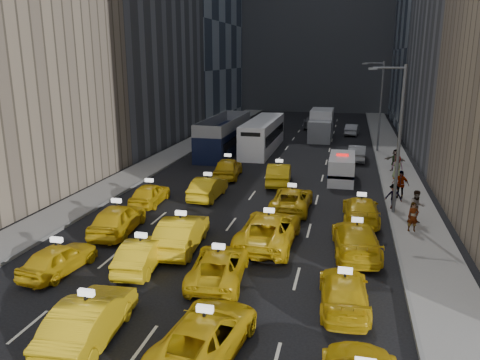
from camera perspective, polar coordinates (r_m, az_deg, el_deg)
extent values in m
plane|color=black|center=(20.28, -6.82, -13.00)|extent=(160.00, 160.00, 0.00)
cube|color=gray|center=(46.02, -8.58, 2.92)|extent=(3.00, 90.00, 0.15)
cube|color=gray|center=(43.03, 18.42, 1.49)|extent=(3.00, 90.00, 0.15)
cube|color=slate|center=(45.51, -6.88, 2.87)|extent=(0.15, 90.00, 0.18)
cube|color=slate|center=(42.91, 16.49, 1.63)|extent=(0.15, 90.00, 0.18)
cylinder|color=#595B60|center=(29.36, 18.83, 4.36)|extent=(0.20, 0.20, 9.00)
cylinder|color=#595B60|center=(28.87, 17.73, 12.89)|extent=(1.80, 0.12, 0.12)
cube|color=slate|center=(28.83, 15.90, 12.92)|extent=(0.50, 0.22, 0.12)
cylinder|color=#595B60|center=(49.13, 16.77, 8.44)|extent=(0.20, 0.20, 9.00)
cylinder|color=#595B60|center=(48.84, 16.07, 13.52)|extent=(1.80, 0.12, 0.12)
cube|color=slate|center=(48.81, 14.98, 13.53)|extent=(0.50, 0.22, 0.12)
imported|color=gold|center=(17.29, -17.96, -15.91)|extent=(2.09, 4.97, 1.60)
imported|color=gold|center=(16.02, -4.24, -18.23)|extent=(2.93, 5.29, 1.40)
imported|color=gold|center=(22.70, -21.25, -8.91)|extent=(2.10, 4.17, 1.36)
imported|color=gold|center=(22.09, -11.85, -8.80)|extent=(1.88, 4.33, 1.39)
imported|color=gold|center=(20.59, -2.60, -10.36)|extent=(2.66, 5.01, 1.34)
imported|color=gold|center=(18.94, 12.56, -13.13)|extent=(2.15, 4.68, 1.32)
imported|color=gold|center=(26.60, -14.70, -4.58)|extent=(2.38, 4.95, 1.63)
imported|color=gold|center=(23.85, -7.15, -6.41)|extent=(2.13, 5.19, 1.67)
imported|color=gold|center=(24.22, 3.53, -6.03)|extent=(2.90, 5.97, 1.64)
imported|color=gold|center=(23.79, 13.97, -6.98)|extent=(2.63, 5.50, 1.55)
imported|color=gold|center=(31.22, -10.94, -1.68)|extent=(1.86, 4.23, 1.42)
imported|color=gold|center=(32.03, -3.93, -0.94)|extent=(1.67, 4.57, 1.50)
imported|color=gold|center=(29.76, 6.33, -2.33)|extent=(2.36, 5.05, 1.40)
imported|color=gold|center=(28.38, 14.51, -3.53)|extent=(2.19, 5.06, 1.45)
imported|color=gold|center=(37.50, -1.49, 1.52)|extent=(2.31, 4.87, 1.61)
imported|color=gold|center=(35.64, 4.77, 0.75)|extent=(2.11, 4.98, 1.60)
cube|color=silver|center=(37.25, 12.29, 1.40)|extent=(2.36, 5.16, 2.00)
cylinder|color=black|center=(35.86, 10.89, -0.04)|extent=(0.28, 0.80, 0.80)
cylinder|color=black|center=(35.84, 13.46, -0.19)|extent=(0.28, 0.80, 0.80)
cylinder|color=black|center=(38.96, 11.11, 1.14)|extent=(0.28, 0.80, 0.80)
cylinder|color=black|center=(38.95, 13.48, 1.00)|extent=(0.28, 0.80, 0.80)
cube|color=navy|center=(37.28, 12.28, 1.19)|extent=(2.39, 5.16, 0.23)
cube|color=red|center=(37.02, 12.38, 3.01)|extent=(0.94, 0.40, 0.15)
cube|color=black|center=(47.13, -1.94, 5.45)|extent=(3.26, 12.22, 3.53)
cylinder|color=black|center=(42.85, -5.31, 2.79)|extent=(0.28, 1.10, 1.10)
cylinder|color=black|center=(42.15, -2.14, 2.65)|extent=(0.28, 1.10, 1.10)
cylinder|color=black|center=(52.56, -1.75, 5.08)|extent=(0.28, 1.10, 1.10)
cylinder|color=black|center=(51.99, 0.87, 4.98)|extent=(0.28, 1.10, 1.10)
cube|color=white|center=(48.46, 2.80, 5.50)|extent=(3.41, 12.53, 3.20)
cylinder|color=black|center=(43.78, 0.05, 3.12)|extent=(0.28, 1.10, 1.10)
cylinder|color=black|center=(43.33, 2.99, 2.97)|extent=(0.28, 1.10, 1.10)
cylinder|color=black|center=(53.97, 2.62, 5.33)|extent=(0.28, 1.10, 1.10)
cylinder|color=black|center=(53.61, 5.03, 5.22)|extent=(0.28, 1.10, 1.10)
cube|color=silver|center=(56.02, 9.87, 6.66)|extent=(2.61, 7.44, 3.39)
cylinder|color=black|center=(53.50, 8.42, 5.10)|extent=(0.28, 1.10, 1.10)
cylinder|color=black|center=(53.37, 10.83, 4.98)|extent=(0.28, 1.10, 1.10)
cylinder|color=black|center=(59.04, 8.90, 5.99)|extent=(0.28, 1.10, 1.10)
cylinder|color=black|center=(58.92, 11.09, 5.87)|extent=(0.28, 1.10, 1.10)
imported|color=#979A9E|center=(45.03, 14.06, 3.23)|extent=(1.71, 4.50, 1.47)
imported|color=black|center=(59.64, 0.24, 6.37)|extent=(2.34, 4.85, 1.33)
imported|color=slate|center=(64.34, 8.74, 6.95)|extent=(2.67, 5.75, 1.63)
imported|color=black|center=(62.86, 4.52, 6.76)|extent=(1.74, 4.01, 1.35)
imported|color=#929399|center=(59.84, 13.49, 6.02)|extent=(1.87, 4.34, 1.39)
imported|color=gray|center=(27.23, 20.34, -4.23)|extent=(0.67, 0.51, 1.64)
imported|color=gray|center=(28.60, 20.73, -3.08)|extent=(1.05, 0.77, 1.92)
imported|color=gray|center=(30.81, 18.22, -1.90)|extent=(1.12, 0.69, 1.62)
imported|color=gray|center=(33.28, 18.97, -0.49)|extent=(1.22, 0.81, 1.91)
imported|color=gray|center=(38.52, 18.62, 1.48)|extent=(0.97, 0.66, 1.82)
imported|color=gray|center=(41.06, 18.38, 2.30)|extent=(1.76, 0.98, 1.83)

